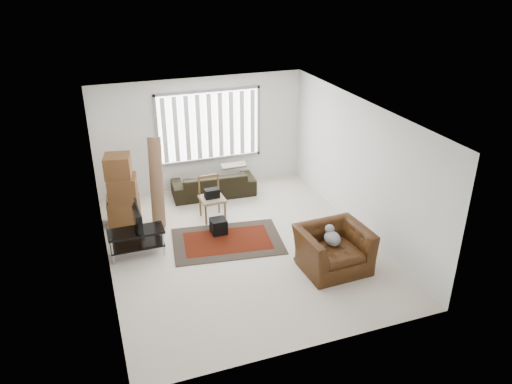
% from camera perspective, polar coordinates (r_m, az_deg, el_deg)
% --- Properties ---
extents(room, '(6.00, 6.02, 2.71)m').
position_cam_1_polar(room, '(9.53, -2.57, 4.43)').
color(room, beige).
rests_on(room, ground).
extents(persian_rug, '(2.32, 1.71, 0.02)m').
position_cam_1_polar(persian_rug, '(10.02, -3.29, -5.62)').
color(persian_rug, black).
rests_on(persian_rug, ground).
extents(tv_stand, '(1.04, 0.47, 0.52)m').
position_cam_1_polar(tv_stand, '(9.68, -13.51, -5.05)').
color(tv_stand, black).
rests_on(tv_stand, ground).
extents(tv, '(0.11, 0.84, 0.48)m').
position_cam_1_polar(tv, '(9.49, -13.74, -3.04)').
color(tv, black).
rests_on(tv, tv_stand).
extents(subwoofer, '(0.31, 0.31, 0.31)m').
position_cam_1_polar(subwoofer, '(10.23, -4.30, -3.90)').
color(subwoofer, black).
rests_on(subwoofer, persian_rug).
extents(moving_boxes, '(0.73, 0.68, 1.54)m').
position_cam_1_polar(moving_boxes, '(10.71, -15.04, -0.07)').
color(moving_boxes, brown).
rests_on(moving_boxes, ground).
extents(white_flatpack, '(0.61, 0.34, 0.74)m').
position_cam_1_polar(white_flatpack, '(10.77, -15.10, -1.99)').
color(white_flatpack, silver).
rests_on(white_flatpack, ground).
extents(rolled_rug, '(0.45, 0.82, 1.86)m').
position_cam_1_polar(rolled_rug, '(10.52, -11.29, 1.11)').
color(rolled_rug, brown).
rests_on(rolled_rug, ground).
extents(sofa, '(1.99, 0.96, 0.74)m').
position_cam_1_polar(sofa, '(11.80, -4.89, 1.33)').
color(sofa, black).
rests_on(sofa, ground).
extents(side_chair, '(0.52, 0.52, 0.94)m').
position_cam_1_polar(side_chair, '(10.68, -5.07, -0.52)').
color(side_chair, '#857357').
rests_on(side_chair, ground).
extents(armchair, '(1.25, 1.10, 0.90)m').
position_cam_1_polar(armchair, '(9.10, 8.84, -6.14)').
color(armchair, '#3D200C').
rests_on(armchair, ground).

